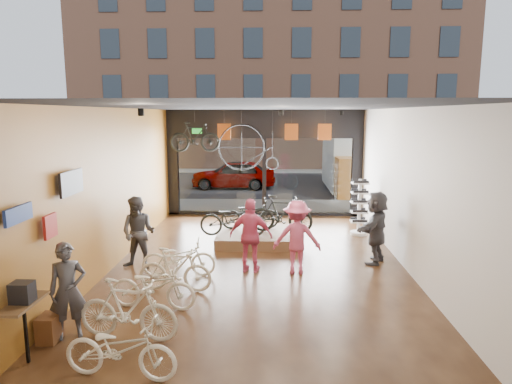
# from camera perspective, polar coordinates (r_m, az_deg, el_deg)

# --- Properties ---
(ground_plane) EXTENTS (7.00, 12.00, 0.04)m
(ground_plane) POSITION_cam_1_polar(r_m,az_deg,el_deg) (11.01, 0.33, -9.74)
(ground_plane) COLOR black
(ground_plane) RESTS_ON ground
(ceiling) EXTENTS (7.00, 12.00, 0.04)m
(ceiling) POSITION_cam_1_polar(r_m,az_deg,el_deg) (10.38, 0.35, 10.66)
(ceiling) COLOR black
(ceiling) RESTS_ON ground
(wall_left) EXTENTS (0.04, 12.00, 3.80)m
(wall_left) POSITION_cam_1_polar(r_m,az_deg,el_deg) (11.21, -17.94, 0.27)
(wall_left) COLOR olive
(wall_left) RESTS_ON ground
(wall_right) EXTENTS (0.04, 12.00, 3.80)m
(wall_right) POSITION_cam_1_polar(r_m,az_deg,el_deg) (10.99, 19.01, 0.03)
(wall_right) COLOR beige
(wall_right) RESTS_ON ground
(wall_back) EXTENTS (7.00, 0.04, 3.80)m
(wall_back) POSITION_cam_1_polar(r_m,az_deg,el_deg) (4.71, -2.22, -12.11)
(wall_back) COLOR beige
(wall_back) RESTS_ON ground
(storefront) EXTENTS (7.00, 0.26, 3.80)m
(storefront) POSITION_cam_1_polar(r_m,az_deg,el_deg) (16.47, 1.06, 3.63)
(storefront) COLOR black
(storefront) RESTS_ON ground
(exit_sign) EXTENTS (0.35, 0.06, 0.18)m
(exit_sign) POSITION_cam_1_polar(r_m,az_deg,el_deg) (16.50, -7.38, 7.56)
(exit_sign) COLOR #198C26
(exit_sign) RESTS_ON storefront
(street_road) EXTENTS (30.00, 18.00, 0.02)m
(street_road) POSITION_cam_1_polar(r_m,az_deg,el_deg) (25.64, 1.48, 1.52)
(street_road) COLOR black
(street_road) RESTS_ON ground
(sidewalk_near) EXTENTS (30.00, 2.40, 0.12)m
(sidewalk_near) POSITION_cam_1_polar(r_m,az_deg,el_deg) (17.94, 1.12, -1.82)
(sidewalk_near) COLOR slate
(sidewalk_near) RESTS_ON ground
(sidewalk_far) EXTENTS (30.00, 2.00, 0.12)m
(sidewalk_far) POSITION_cam_1_polar(r_m,az_deg,el_deg) (29.60, 1.60, 2.76)
(sidewalk_far) COLOR slate
(sidewalk_far) RESTS_ON ground
(opposite_building) EXTENTS (26.00, 5.00, 14.00)m
(opposite_building) POSITION_cam_1_polar(r_m,az_deg,el_deg) (32.05, 1.71, 15.72)
(opposite_building) COLOR brown
(opposite_building) RESTS_ON ground
(street_car) EXTENTS (4.15, 1.67, 1.42)m
(street_car) POSITION_cam_1_polar(r_m,az_deg,el_deg) (22.66, -2.83, 2.25)
(street_car) COLOR gray
(street_car) RESTS_ON street_road
(box_truck) EXTENTS (2.24, 6.72, 2.65)m
(box_truck) POSITION_cam_1_polar(r_m,az_deg,el_deg) (21.82, 12.13, 3.39)
(box_truck) COLOR silver
(box_truck) RESTS_ON street_road
(floor_bike_0) EXTENTS (1.70, 0.77, 0.86)m
(floor_bike_0) POSITION_cam_1_polar(r_m,az_deg,el_deg) (6.95, -16.58, -18.29)
(floor_bike_0) COLOR beige
(floor_bike_0) RESTS_ON ground_plane
(floor_bike_1) EXTENTS (1.76, 0.72, 1.03)m
(floor_bike_1) POSITION_cam_1_polar(r_m,az_deg,el_deg) (7.93, -15.73, -13.97)
(floor_bike_1) COLOR beige
(floor_bike_1) RESTS_ON ground_plane
(floor_bike_2) EXTENTS (1.72, 0.77, 0.87)m
(floor_bike_2) POSITION_cam_1_polar(r_m,az_deg,el_deg) (9.00, -12.75, -11.45)
(floor_bike_2) COLOR beige
(floor_bike_2) RESTS_ON ground_plane
(floor_bike_3) EXTENTS (1.58, 0.58, 0.93)m
(floor_bike_3) POSITION_cam_1_polar(r_m,az_deg,el_deg) (9.74, -10.08, -9.52)
(floor_bike_3) COLOR beige
(floor_bike_3) RESTS_ON ground_plane
(floor_bike_4) EXTENTS (1.70, 0.72, 0.87)m
(floor_bike_4) POSITION_cam_1_polar(r_m,az_deg,el_deg) (10.57, -9.63, -8.13)
(floor_bike_4) COLOR beige
(floor_bike_4) RESTS_ON ground_plane
(display_platform) EXTENTS (2.40, 1.80, 0.30)m
(display_platform) POSITION_cam_1_polar(r_m,az_deg,el_deg) (13.13, 0.45, -5.74)
(display_platform) COLOR brown
(display_platform) RESTS_ON ground_plane
(display_bike_left) EXTENTS (1.85, 0.69, 0.96)m
(display_bike_left) POSITION_cam_1_polar(r_m,az_deg,el_deg) (12.66, -2.93, -3.39)
(display_bike_left) COLOR black
(display_bike_left) RESTS_ON display_platform
(display_bike_mid) EXTENTS (1.84, 0.76, 1.07)m
(display_bike_mid) POSITION_cam_1_polar(r_m,az_deg,el_deg) (13.02, 3.20, -2.77)
(display_bike_mid) COLOR black
(display_bike_mid) RESTS_ON display_platform
(display_bike_right) EXTENTS (1.75, 0.78, 0.89)m
(display_bike_right) POSITION_cam_1_polar(r_m,az_deg,el_deg) (13.44, -0.75, -2.76)
(display_bike_right) COLOR black
(display_bike_right) RESTS_ON display_platform
(customer_0) EXTENTS (0.70, 0.61, 1.61)m
(customer_0) POSITION_cam_1_polar(r_m,az_deg,el_deg) (8.21, -22.45, -11.32)
(customer_0) COLOR #3F3F44
(customer_0) RESTS_ON ground_plane
(customer_1) EXTENTS (0.93, 0.77, 1.74)m
(customer_1) POSITION_cam_1_polar(r_m,az_deg,el_deg) (11.21, -14.48, -4.95)
(customer_1) COLOR #3F3F44
(customer_1) RESTS_ON ground_plane
(customer_2) EXTENTS (1.08, 0.60, 1.74)m
(customer_2) POSITION_cam_1_polar(r_m,az_deg,el_deg) (10.60, -0.63, -5.49)
(customer_2) COLOR #CC4C72
(customer_2) RESTS_ON ground_plane
(customer_3) EXTENTS (1.15, 0.71, 1.71)m
(customer_3) POSITION_cam_1_polar(r_m,az_deg,el_deg) (10.56, 5.14, -5.66)
(customer_3) COLOR #CC4C72
(customer_3) RESTS_ON ground_plane
(customer_5) EXTENTS (1.23, 1.73, 1.80)m
(customer_5) POSITION_cam_1_polar(r_m,az_deg,el_deg) (11.63, 14.80, -4.28)
(customer_5) COLOR #3F3F44
(customer_5) RESTS_ON ground_plane
(sunglasses_rack) EXTENTS (0.57, 0.49, 1.72)m
(sunglasses_rack) POSITION_cam_1_polar(r_m,az_deg,el_deg) (14.20, 12.79, -1.85)
(sunglasses_rack) COLOR white
(sunglasses_rack) RESTS_ON ground_plane
(wall_merch) EXTENTS (0.40, 2.40, 2.60)m
(wall_merch) POSITION_cam_1_polar(r_m,az_deg,el_deg) (8.17, -25.27, -7.95)
(wall_merch) COLOR navy
(wall_merch) RESTS_ON wall_left
(penny_farthing) EXTENTS (1.95, 0.06, 1.56)m
(penny_farthing) POSITION_cam_1_polar(r_m,az_deg,el_deg) (15.30, -0.60, 5.41)
(penny_farthing) COLOR black
(penny_farthing) RESTS_ON ceiling
(hung_bike) EXTENTS (1.63, 0.68, 0.95)m
(hung_bike) POSITION_cam_1_polar(r_m,az_deg,el_deg) (14.82, -7.65, 6.83)
(hung_bike) COLOR black
(hung_bike) RESTS_ON ceiling
(jersey_left) EXTENTS (0.45, 0.03, 0.55)m
(jersey_left) POSITION_cam_1_polar(r_m,az_deg,el_deg) (15.68, -4.01, 7.51)
(jersey_left) COLOR #CC5919
(jersey_left) RESTS_ON ceiling
(jersey_mid) EXTENTS (0.45, 0.03, 0.55)m
(jersey_mid) POSITION_cam_1_polar(r_m,az_deg,el_deg) (15.60, 4.45, 7.49)
(jersey_mid) COLOR #CC5919
(jersey_mid) RESTS_ON ceiling
(jersey_right) EXTENTS (0.45, 0.03, 0.55)m
(jersey_right) POSITION_cam_1_polar(r_m,az_deg,el_deg) (15.68, 8.59, 7.43)
(jersey_right) COLOR #CC5919
(jersey_right) RESTS_ON ceiling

